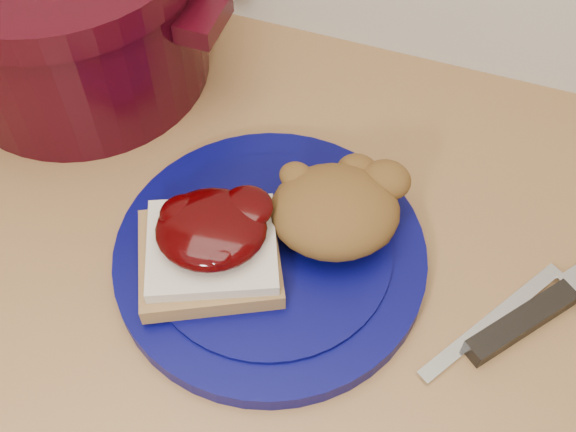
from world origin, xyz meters
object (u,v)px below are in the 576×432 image
(dutch_oven, at_px, (68,7))
(butter_knife, at_px, (492,321))
(pepper_grinder, at_px, (13,6))
(chef_knife, at_px, (556,300))
(plate, at_px, (270,256))

(dutch_oven, bearing_deg, butter_knife, -18.95)
(pepper_grinder, bearing_deg, dutch_oven, -0.00)
(chef_knife, distance_m, pepper_grinder, 0.62)
(plate, distance_m, pepper_grinder, 0.39)
(chef_knife, height_order, dutch_oven, dutch_oven)
(chef_knife, relative_size, dutch_oven, 0.73)
(butter_knife, bearing_deg, dutch_oven, 103.57)
(plate, height_order, pepper_grinder, pepper_grinder)
(plate, height_order, butter_knife, plate)
(dutch_oven, bearing_deg, pepper_grinder, 180.00)
(plate, bearing_deg, pepper_grinder, 154.19)
(plate, bearing_deg, chef_knife, 9.05)
(plate, bearing_deg, butter_knife, 1.32)
(chef_knife, relative_size, pepper_grinder, 1.92)
(dutch_oven, bearing_deg, chef_knife, -13.82)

